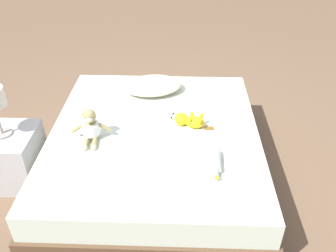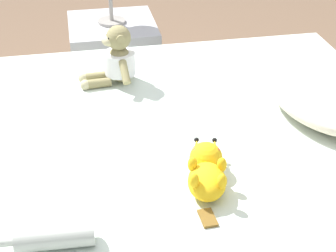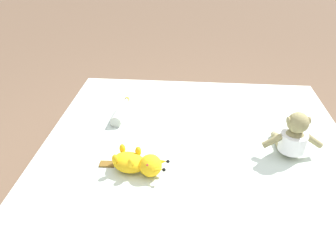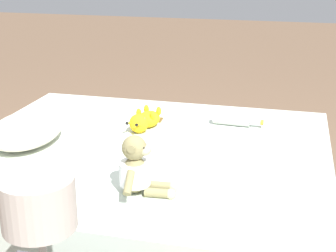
# 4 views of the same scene
# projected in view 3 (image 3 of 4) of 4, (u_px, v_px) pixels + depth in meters

# --- Properties ---
(ground_plane) EXTENTS (16.00, 16.00, 0.00)m
(ground_plane) POSITION_uv_depth(u_px,v_px,m) (192.00, 228.00, 1.67)
(ground_plane) COLOR brown
(bed) EXTENTS (1.58, 1.81, 0.44)m
(bed) POSITION_uv_depth(u_px,v_px,m) (194.00, 199.00, 1.55)
(bed) COLOR brown
(bed) RESTS_ON ground_plane
(plush_monkey) EXTENTS (0.29, 0.23, 0.24)m
(plush_monkey) POSITION_uv_depth(u_px,v_px,m) (293.00, 137.00, 1.44)
(plush_monkey) COLOR #8E8456
(plush_monkey) RESTS_ON bed
(plush_yellow_creature) EXTENTS (0.33, 0.15, 0.10)m
(plush_yellow_creature) POSITION_uv_depth(u_px,v_px,m) (138.00, 163.00, 1.36)
(plush_yellow_creature) COLOR yellow
(plush_yellow_creature) RESTS_ON bed
(glass_bottle) EXTENTS (0.07, 0.27, 0.06)m
(glass_bottle) POSITION_uv_depth(u_px,v_px,m) (120.00, 113.00, 1.75)
(glass_bottle) COLOR #B7BCB2
(glass_bottle) RESTS_ON bed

